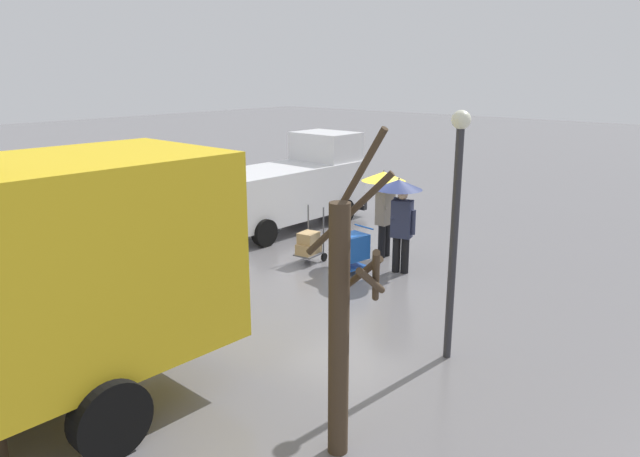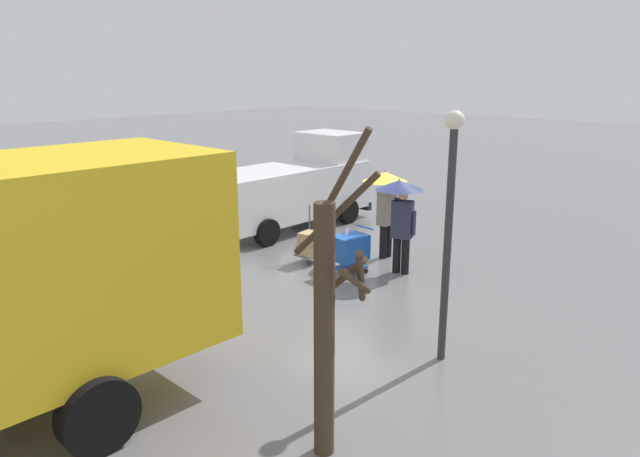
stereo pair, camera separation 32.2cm
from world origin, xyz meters
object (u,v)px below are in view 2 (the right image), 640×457
at_px(cargo_van_parked_right, 292,186).
at_px(street_lamp, 449,212).
at_px(bare_tree_near, 328,318).
at_px(hand_dolly_boxes, 310,244).
at_px(shopping_cart_vendor, 350,249).
at_px(pedestrian_pink_side, 401,204).
at_px(pedestrian_black_side, 386,194).

height_order(cargo_van_parked_right, street_lamp, street_lamp).
bearing_deg(bare_tree_near, hand_dolly_boxes, -44.99).
bearing_deg(shopping_cart_vendor, street_lamp, 149.51).
relative_size(cargo_van_parked_right, shopping_cart_vendor, 5.14).
height_order(shopping_cart_vendor, pedestrian_pink_side, pedestrian_pink_side).
relative_size(pedestrian_pink_side, street_lamp, 0.56).
bearing_deg(bare_tree_near, pedestrian_black_side, -58.65).
height_order(pedestrian_pink_side, street_lamp, street_lamp).
bearing_deg(hand_dolly_boxes, pedestrian_pink_side, -157.43).
bearing_deg(pedestrian_black_side, bare_tree_near, 121.35).
bearing_deg(pedestrian_pink_side, shopping_cart_vendor, 45.17).
height_order(cargo_van_parked_right, pedestrian_black_side, cargo_van_parked_right).
relative_size(pedestrian_black_side, street_lamp, 0.56).
distance_m(shopping_cart_vendor, pedestrian_black_side, 1.77).
distance_m(shopping_cart_vendor, street_lamp, 4.60).
relative_size(shopping_cart_vendor, hand_dolly_boxes, 0.79).
bearing_deg(street_lamp, pedestrian_black_side, -43.66).
bearing_deg(pedestrian_black_side, cargo_van_parked_right, -9.77).
xyz_separation_m(shopping_cart_vendor, bare_tree_near, (-3.87, 5.09, 1.13)).
height_order(hand_dolly_boxes, bare_tree_near, bare_tree_near).
relative_size(hand_dolly_boxes, bare_tree_near, 0.34).
height_order(pedestrian_black_side, street_lamp, street_lamp).
distance_m(shopping_cart_vendor, pedestrian_pink_side, 1.49).
xyz_separation_m(shopping_cart_vendor, pedestrian_black_side, (0.12, -1.44, 1.02)).
height_order(pedestrian_black_side, bare_tree_near, bare_tree_near).
xyz_separation_m(bare_tree_near, street_lamp, (0.22, -2.95, 0.67)).
xyz_separation_m(cargo_van_parked_right, pedestrian_black_side, (-3.79, 0.65, 0.41)).
xyz_separation_m(pedestrian_black_side, street_lamp, (-3.76, 3.59, 0.79)).
bearing_deg(pedestrian_black_side, street_lamp, 136.34).
relative_size(pedestrian_pink_side, pedestrian_black_side, 1.00).
relative_size(hand_dolly_boxes, street_lamp, 0.34).
relative_size(bare_tree_near, street_lamp, 1.00).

